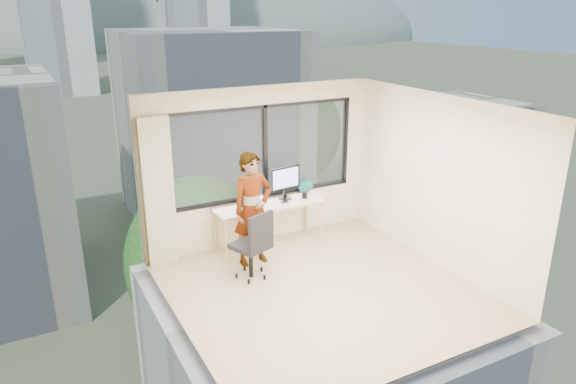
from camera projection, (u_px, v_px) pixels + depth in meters
floor at (321, 290)px, 7.45m from camera, size 4.00×4.00×0.01m
ceiling at (326, 106)px, 6.60m from camera, size 4.00×4.00×0.01m
wall_front at (427, 264)px, 5.36m from camera, size 4.00×0.01×2.60m
wall_left at (176, 232)px, 6.14m from camera, size 0.01×4.00×2.60m
wall_right at (438, 181)px, 7.91m from camera, size 0.01×4.00×2.60m
window_wall at (262, 152)px, 8.64m from camera, size 3.30×0.16×1.55m
curtain at (158, 193)px, 7.88m from camera, size 0.45×0.14×2.30m
desk at (269, 225)px, 8.71m from camera, size 1.80×0.60×0.75m
chair at (250, 244)px, 7.65m from camera, size 0.70×0.70×1.07m
person at (253, 209)px, 8.00m from camera, size 0.67×0.46×1.76m
monitor at (285, 183)px, 8.72m from camera, size 0.57×0.19×0.56m
game_console at (255, 199)px, 8.66m from camera, size 0.35×0.30×0.08m
laptop at (253, 201)px, 8.42m from camera, size 0.38×0.40×0.20m
cellphone at (285, 202)px, 8.64m from camera, size 0.13×0.09×0.01m
pen_cup at (305, 195)px, 8.82m from camera, size 0.10×0.10×0.11m
handbag at (306, 186)px, 9.07m from camera, size 0.32×0.23×0.22m
exterior_ground at (24, 96)px, 112.09m from camera, size 400.00×400.00×0.04m
near_bldg_b at (211, 125)px, 46.43m from camera, size 14.00×13.00×16.00m
near_bldg_c at (443, 159)px, 47.06m from camera, size 12.00×10.00×10.00m
far_tower_b at (55, 21)px, 110.70m from camera, size 13.00×13.00×30.00m
far_tower_c at (194, 26)px, 144.43m from camera, size 15.00×15.00×26.00m
hill_b at (187, 38)px, 323.13m from camera, size 300.00×220.00×96.00m
tree_b at (202, 279)px, 27.36m from camera, size 7.60×7.60×9.00m
tree_c at (299, 141)px, 53.52m from camera, size 8.40×8.40×10.00m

